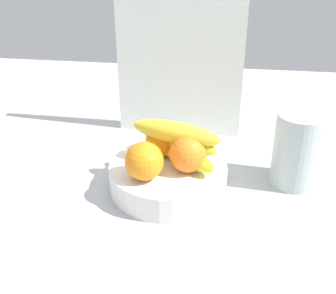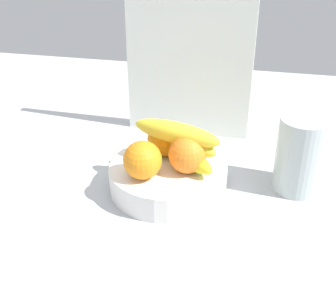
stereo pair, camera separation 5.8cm
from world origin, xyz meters
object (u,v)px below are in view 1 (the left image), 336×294
at_px(orange_front_left, 143,161).
at_px(orange_center, 163,139).
at_px(orange_front_right, 188,154).
at_px(thermos_tumbler, 297,150).
at_px(fruit_bowl, 168,177).
at_px(banana_bunch, 178,141).
at_px(cutting_board, 180,58).

height_order(orange_front_left, orange_center, same).
relative_size(orange_front_right, thermos_tumbler, 0.47).
distance_m(fruit_bowl, banana_bunch, 0.07).
relative_size(orange_front_left, cutting_board, 0.19).
bearing_deg(cutting_board, orange_center, -90.97).
relative_size(fruit_bowl, thermos_tumbler, 1.51).
bearing_deg(cutting_board, orange_front_right, -78.85).
distance_m(cutting_board, thermos_tumbler, 0.33).
distance_m(orange_front_left, orange_center, 0.09).
height_order(orange_front_right, thermos_tumbler, thermos_tumbler).
distance_m(orange_front_left, banana_bunch, 0.09).
distance_m(orange_front_right, orange_center, 0.07).
xyz_separation_m(orange_center, cutting_board, (0.01, 0.20, 0.10)).
bearing_deg(orange_front_right, cutting_board, 99.81).
relative_size(fruit_bowl, orange_front_right, 3.20).
relative_size(orange_front_left, thermos_tumbler, 0.47).
bearing_deg(orange_center, banana_bunch, -36.07).
bearing_deg(banana_bunch, cutting_board, 95.55).
xyz_separation_m(cutting_board, thermos_tumbler, (0.24, -0.19, -0.11)).
bearing_deg(banana_bunch, thermos_tumbler, 8.44).
distance_m(orange_center, cutting_board, 0.22).
xyz_separation_m(banana_bunch, cutting_board, (-0.02, 0.22, 0.09)).
bearing_deg(thermos_tumbler, orange_front_left, -160.27).
bearing_deg(thermos_tumbler, fruit_bowl, -167.48).
distance_m(banana_bunch, cutting_board, 0.24).
bearing_deg(orange_center, cutting_board, 87.69).
bearing_deg(orange_front_right, banana_bunch, 126.82).
bearing_deg(orange_front_left, orange_center, 74.81).
xyz_separation_m(fruit_bowl, orange_front_left, (-0.04, -0.05, 0.06)).
xyz_separation_m(fruit_bowl, orange_front_right, (0.04, -0.01, 0.06)).
height_order(fruit_bowl, orange_front_left, orange_front_left).
bearing_deg(orange_center, fruit_bowl, -71.09).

